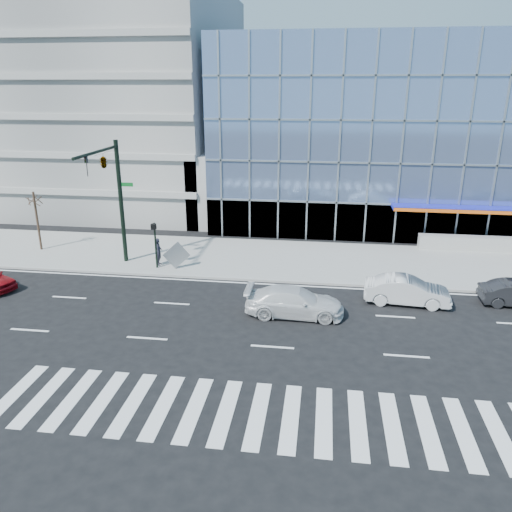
% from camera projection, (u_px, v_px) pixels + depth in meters
% --- Properties ---
extents(ground, '(160.00, 160.00, 0.00)m').
position_uv_depth(ground, '(280.00, 310.00, 26.67)').
color(ground, black).
rests_on(ground, ground).
extents(sidewalk, '(120.00, 8.00, 0.15)m').
position_uv_depth(sidewalk, '(291.00, 259.00, 34.14)').
color(sidewalk, gray).
rests_on(sidewalk, ground).
extents(theatre_building, '(42.00, 26.00, 15.00)m').
position_uv_depth(theatre_building, '(456.00, 128.00, 46.74)').
color(theatre_building, '#6A83B1').
rests_on(theatre_building, ground).
extents(parking_garage, '(24.00, 24.00, 20.00)m').
position_uv_depth(parking_garage, '(108.00, 99.00, 50.32)').
color(parking_garage, gray).
rests_on(parking_garage, ground).
extents(ramp_block, '(6.00, 8.00, 6.00)m').
position_uv_depth(ramp_block, '(231.00, 186.00, 43.32)').
color(ramp_block, gray).
rests_on(ramp_block, ground).
extents(tower_backdrop, '(14.00, 14.00, 48.00)m').
position_uv_depth(tower_backdrop, '(150.00, 9.00, 88.22)').
color(tower_backdrop, gray).
rests_on(tower_backdrop, ground).
extents(traffic_signal, '(1.14, 5.74, 8.00)m').
position_uv_depth(traffic_signal, '(109.00, 175.00, 30.36)').
color(traffic_signal, black).
rests_on(traffic_signal, sidewalk).
extents(ped_signal_post, '(0.30, 0.33, 3.00)m').
position_uv_depth(ped_signal_post, '(155.00, 238.00, 31.70)').
color(ped_signal_post, black).
rests_on(ped_signal_post, sidewalk).
extents(street_tree_near, '(1.10, 1.10, 4.23)m').
position_uv_depth(street_tree_near, '(34.00, 200.00, 34.79)').
color(street_tree_near, '#332319').
rests_on(street_tree_near, sidewalk).
extents(white_suv, '(5.12, 2.09, 1.48)m').
position_uv_depth(white_suv, '(294.00, 302.00, 25.86)').
color(white_suv, silver).
rests_on(white_suv, ground).
extents(white_sedan, '(4.69, 1.97, 1.51)m').
position_uv_depth(white_sedan, '(407.00, 291.00, 27.23)').
color(white_sedan, silver).
rests_on(white_sedan, ground).
extents(pedestrian, '(0.58, 0.75, 1.82)m').
position_uv_depth(pedestrian, '(158.00, 252.00, 32.61)').
color(pedestrian, black).
rests_on(pedestrian, sidewalk).
extents(tilted_panel, '(1.57, 1.02, 1.82)m').
position_uv_depth(tilted_panel, '(176.00, 255.00, 31.93)').
color(tilted_panel, gray).
rests_on(tilted_panel, sidewalk).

